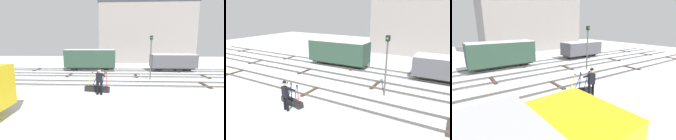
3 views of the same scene
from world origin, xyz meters
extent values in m
plane|color=silver|center=(0.00, 0.00, 0.00)|extent=(60.00, 60.00, 0.00)
cube|color=#4C4742|center=(0.00, -0.72, 0.13)|extent=(44.00, 0.07, 0.10)
cube|color=#4C4742|center=(0.00, 0.72, 0.13)|extent=(44.00, 0.07, 0.10)
cube|color=#423323|center=(-8.80, 0.00, 0.04)|extent=(0.24, 1.94, 0.08)
cube|color=#423323|center=(0.00, 0.00, 0.04)|extent=(0.24, 1.94, 0.08)
cube|color=#423323|center=(8.80, 0.00, 0.04)|extent=(0.24, 1.94, 0.08)
cube|color=#4C4742|center=(0.00, 2.92, 0.13)|extent=(44.00, 0.07, 0.10)
cube|color=#4C4742|center=(0.00, 4.36, 0.13)|extent=(44.00, 0.07, 0.10)
cube|color=#423323|center=(-10.56, 3.64, 0.04)|extent=(0.24, 1.94, 0.08)
cube|color=#423323|center=(-3.52, 3.64, 0.04)|extent=(0.24, 1.94, 0.08)
cube|color=#423323|center=(3.52, 3.64, 0.04)|extent=(0.24, 1.94, 0.08)
cube|color=#4C4742|center=(0.00, 6.37, 0.13)|extent=(44.00, 0.07, 0.10)
cube|color=#4C4742|center=(0.00, 7.81, 0.13)|extent=(44.00, 0.07, 0.10)
cube|color=#423323|center=(-17.60, 7.09, 0.04)|extent=(0.24, 1.94, 0.08)
cube|color=#423323|center=(-8.80, 7.09, 0.04)|extent=(0.24, 1.94, 0.08)
cube|color=#423323|center=(0.00, 7.09, 0.04)|extent=(0.24, 1.94, 0.08)
cube|color=black|center=(0.28, -2.13, 0.18)|extent=(1.84, 0.69, 0.36)
cube|color=black|center=(0.28, -2.13, 0.39)|extent=(1.63, 0.50, 0.06)
cylinder|color=yellow|center=(-0.21, -2.04, 0.86)|extent=(0.40, 0.13, 1.01)
sphere|color=black|center=(-0.04, -2.07, 1.35)|extent=(0.09, 0.09, 0.09)
cylinder|color=#1E47B7|center=(0.15, -2.11, 0.84)|extent=(0.46, 0.14, 0.99)
sphere|color=black|center=(0.35, -2.14, 1.33)|extent=(0.09, 0.09, 0.09)
cylinder|color=black|center=(0.30, -2.13, 0.88)|extent=(0.10, 0.07, 1.05)
sphere|color=black|center=(0.32, -2.14, 1.41)|extent=(0.09, 0.09, 0.09)
cylinder|color=#1E47B7|center=(0.73, -2.22, 0.87)|extent=(0.30, 0.11, 1.03)
sphere|color=black|center=(0.85, -2.24, 1.38)|extent=(0.09, 0.09, 0.09)
cylinder|color=red|center=(0.95, -2.26, 0.88)|extent=(0.07, 0.07, 1.05)
sphere|color=black|center=(0.95, -2.26, 1.41)|extent=(0.09, 0.09, 0.09)
cylinder|color=black|center=(0.41, -2.84, 0.43)|extent=(0.15, 0.15, 0.87)
cylinder|color=black|center=(0.67, -2.89, 0.43)|extent=(0.15, 0.15, 0.87)
cube|color=black|center=(0.54, -2.86, 1.17)|extent=(0.42, 0.31, 0.61)
sphere|color=tan|center=(0.54, -2.86, 1.64)|extent=(0.23, 0.23, 0.23)
sphere|color=black|center=(0.54, -2.86, 1.73)|extent=(0.21, 0.21, 0.21)
cylinder|color=black|center=(0.38, -2.57, 1.28)|extent=(0.21, 0.58, 0.35)
cylinder|color=black|center=(0.80, -2.65, 1.29)|extent=(0.21, 0.57, 0.38)
cylinder|color=#4C4C4C|center=(4.72, 2.14, 1.86)|extent=(0.12, 0.12, 3.72)
cube|color=black|center=(4.72, 2.14, 3.90)|extent=(0.24, 0.24, 0.36)
sphere|color=green|center=(4.72, 2.01, 3.90)|extent=(0.14, 0.14, 0.14)
cube|color=gray|center=(6.33, 18.50, 5.04)|extent=(16.27, 6.70, 10.09)
cube|color=#2D2B28|center=(8.23, 7.09, 0.40)|extent=(5.00, 1.35, 0.20)
cube|color=#4C4C51|center=(8.23, 7.09, 1.27)|extent=(5.27, 2.21, 1.54)
cylinder|color=black|center=(6.54, 6.47, 0.35)|extent=(0.70, 0.11, 0.70)
cylinder|color=black|center=(6.52, 7.65, 0.35)|extent=(0.70, 0.11, 0.70)
cube|color=#2D2B28|center=(-1.84, 7.09, 0.40)|extent=(5.88, 1.37, 0.20)
cube|color=#284233|center=(-1.84, 7.09, 1.54)|extent=(6.21, 2.19, 2.09)
cube|color=silver|center=(-1.84, 7.09, 2.62)|extent=(6.08, 2.11, 0.06)
cylinder|color=black|center=(-3.83, 6.48, 0.35)|extent=(0.70, 0.12, 0.70)
cylinder|color=black|center=(-3.85, 7.60, 0.35)|extent=(0.70, 0.12, 0.70)
cylinder|color=black|center=(0.17, 6.57, 0.35)|extent=(0.70, 0.12, 0.70)
cylinder|color=black|center=(0.15, 7.70, 0.35)|extent=(0.70, 0.12, 0.70)
camera|label=1|loc=(1.96, -13.62, 3.41)|focal=26.97mm
camera|label=2|loc=(8.59, -10.41, 5.63)|focal=32.41mm
camera|label=3|loc=(-5.86, -9.39, 4.14)|focal=26.51mm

